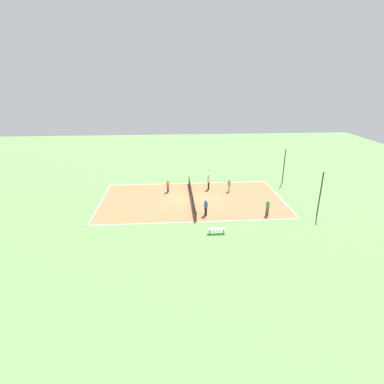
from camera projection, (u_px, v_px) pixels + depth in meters
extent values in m
plane|color=#60934C|center=(192.00, 200.00, 32.18)|extent=(80.00, 80.00, 0.00)
cube|color=#AD6B42|center=(192.00, 200.00, 32.18)|extent=(10.83, 19.41, 0.02)
cube|color=white|center=(189.00, 183.00, 37.18)|extent=(0.10, 19.41, 0.00)
cube|color=white|center=(196.00, 222.00, 27.18)|extent=(0.10, 19.41, 0.00)
cube|color=white|center=(101.00, 202.00, 31.54)|extent=(10.83, 0.10, 0.00)
cube|color=white|center=(280.00, 197.00, 32.82)|extent=(10.83, 0.10, 0.00)
cube|color=white|center=(192.00, 200.00, 32.18)|extent=(10.83, 0.10, 0.00)
cylinder|color=black|center=(189.00, 180.00, 36.91)|extent=(0.10, 0.10, 0.99)
cylinder|color=black|center=(196.00, 217.00, 27.09)|extent=(0.10, 0.10, 0.99)
cube|color=black|center=(192.00, 196.00, 32.01)|extent=(10.53, 0.03, 0.94)
cube|color=white|center=(192.00, 192.00, 31.85)|extent=(10.53, 0.04, 0.06)
cube|color=silver|center=(217.00, 229.00, 25.08)|extent=(0.36, 1.49, 0.04)
cylinder|color=#4C4C51|center=(210.00, 231.00, 25.12)|extent=(0.08, 0.08, 0.41)
cylinder|color=#4C4C51|center=(224.00, 231.00, 25.20)|extent=(0.08, 0.08, 0.41)
cube|color=white|center=(229.00, 188.00, 34.38)|extent=(0.31, 0.32, 0.73)
cylinder|color=gray|center=(229.00, 183.00, 34.16)|extent=(0.50, 0.50, 0.51)
sphere|color=#A87A56|center=(229.00, 180.00, 34.03)|extent=(0.22, 0.22, 0.22)
cylinder|color=#262626|center=(227.00, 182.00, 34.27)|extent=(0.19, 0.25, 0.03)
torus|color=black|center=(224.00, 181.00, 34.41)|extent=(0.42, 0.42, 0.02)
cube|color=navy|center=(168.00, 189.00, 34.22)|extent=(0.27, 0.23, 0.70)
cylinder|color=orange|center=(168.00, 184.00, 34.01)|extent=(0.40, 0.40, 0.49)
sphere|color=#A87A56|center=(168.00, 181.00, 33.88)|extent=(0.21, 0.21, 0.21)
cylinder|color=#262626|center=(168.00, 182.00, 34.26)|extent=(0.28, 0.06, 0.03)
torus|color=black|center=(168.00, 181.00, 34.52)|extent=(0.34, 0.34, 0.02)
cube|color=#4C4C51|center=(267.00, 211.00, 28.43)|extent=(0.31, 0.32, 0.78)
cylinder|color=green|center=(268.00, 205.00, 28.19)|extent=(0.51, 0.51, 0.54)
sphere|color=beige|center=(268.00, 201.00, 28.05)|extent=(0.23, 0.23, 0.23)
cube|color=black|center=(209.00, 186.00, 35.00)|extent=(0.28, 0.24, 0.90)
cylinder|color=white|center=(209.00, 179.00, 34.73)|extent=(0.42, 0.42, 0.63)
sphere|color=tan|center=(209.00, 176.00, 34.57)|extent=(0.27, 0.27, 0.27)
cube|color=black|center=(206.00, 211.00, 28.44)|extent=(0.27, 0.23, 0.80)
cylinder|color=blue|center=(206.00, 204.00, 28.20)|extent=(0.40, 0.40, 0.56)
sphere|color=beige|center=(206.00, 200.00, 28.06)|extent=(0.24, 0.24, 0.24)
cylinder|color=#262626|center=(207.00, 204.00, 27.86)|extent=(0.28, 0.06, 0.03)
torus|color=black|center=(207.00, 206.00, 27.60)|extent=(0.34, 0.34, 0.02)
sphere|color=#CCE033|center=(167.00, 217.00, 28.09)|extent=(0.07, 0.07, 0.07)
sphere|color=#CCE033|center=(181.00, 221.00, 27.35)|extent=(0.07, 0.07, 0.07)
sphere|color=#CCE033|center=(197.00, 189.00, 35.03)|extent=(0.07, 0.07, 0.07)
cylinder|color=black|center=(284.00, 166.00, 36.58)|extent=(0.12, 0.12, 4.30)
cylinder|color=black|center=(320.00, 194.00, 27.80)|extent=(0.12, 0.12, 4.30)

